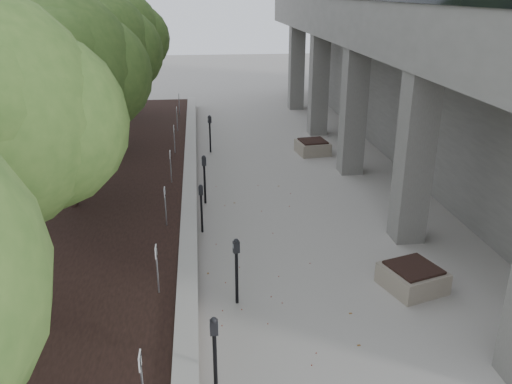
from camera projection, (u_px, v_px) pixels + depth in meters
retaining_wall at (190, 193)px, 14.99m from camera, size 0.39×26.00×0.50m
planting_bed at (57, 199)px, 14.64m from camera, size 7.00×26.00×0.40m
crabapple_tree_3 at (61, 102)px, 12.73m from camera, size 4.60×4.00×5.44m
crabapple_tree_4 at (96, 72)px, 17.37m from camera, size 4.60×4.00×5.44m
crabapple_tree_5 at (117, 54)px, 22.00m from camera, size 4.60×4.00×5.44m
parking_sign_2 at (142, 384)px, 6.83m from camera, size 0.04×0.22×0.96m
parking_sign_3 at (157, 270)px, 9.61m from camera, size 0.04×0.22×0.96m
parking_sign_4 at (166, 207)px, 12.40m from camera, size 0.04×0.22×0.96m
parking_sign_5 at (171, 167)px, 15.18m from camera, size 0.04×0.22×0.96m
parking_sign_6 at (174, 139)px, 17.96m from camera, size 0.04×0.22×0.96m
parking_sign_7 at (177, 119)px, 20.74m from camera, size 0.04×0.22×0.96m
parking_sign_8 at (179, 104)px, 23.52m from camera, size 0.04×0.22×0.96m
parking_meter_1 at (215, 357)px, 7.62m from camera, size 0.14×0.10×1.37m
parking_meter_2 at (237, 271)px, 9.94m from camera, size 0.16×0.13×1.37m
parking_meter_3 at (202, 209)px, 12.92m from camera, size 0.13×0.09×1.26m
parking_meter_4 at (205, 180)px, 14.66m from camera, size 0.15×0.11×1.42m
parking_meter_5 at (210, 134)px, 19.32m from camera, size 0.16×0.14×1.40m
planter_front at (413, 277)px, 10.60m from camera, size 1.34×1.34×0.50m
planter_back at (313, 147)px, 19.33m from camera, size 1.22×1.22×0.51m
berry_scatter at (268, 265)px, 11.55m from camera, size 3.30×14.10×0.02m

